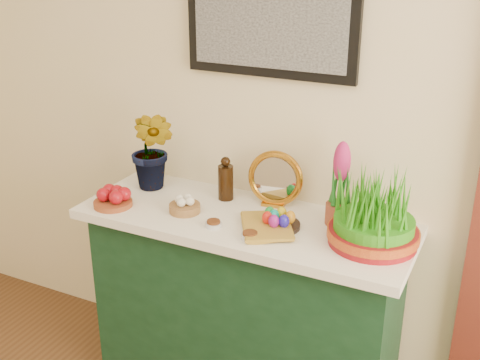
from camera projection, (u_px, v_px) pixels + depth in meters
name	position (u px, v px, depth m)	size (l,w,h in m)	color
sideboard	(245.00, 310.00, 2.67)	(1.30, 0.45, 0.85)	#163E24
tablecloth	(245.00, 220.00, 2.50)	(1.40, 0.55, 0.04)	white
hyacinth_green	(152.00, 137.00, 2.67)	(0.25, 0.21, 0.50)	#1F6F1F
apple_bowl	(113.00, 198.00, 2.58)	(0.21, 0.21, 0.08)	brown
garlic_basket	(185.00, 205.00, 2.52)	(0.14, 0.14, 0.07)	olive
vinegar_cruet	(226.00, 181.00, 2.63)	(0.07, 0.07, 0.20)	black
mirror	(275.00, 179.00, 2.56)	(0.25, 0.09, 0.24)	#B97B20
book	(243.00, 226.00, 2.37)	(0.17, 0.25, 0.03)	#B0882D
spice_dish_left	(214.00, 224.00, 2.40)	(0.07, 0.07, 0.03)	silver
spice_dish_right	(250.00, 236.00, 2.31)	(0.07, 0.07, 0.03)	silver
egg_plate	(278.00, 221.00, 2.39)	(0.23, 0.23, 0.07)	black
hyacinth_pink	(340.00, 188.00, 2.37)	(0.11, 0.11, 0.35)	#9B482F
wheatgrass_sabzeh	(375.00, 214.00, 2.23)	(0.35, 0.35, 0.28)	maroon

